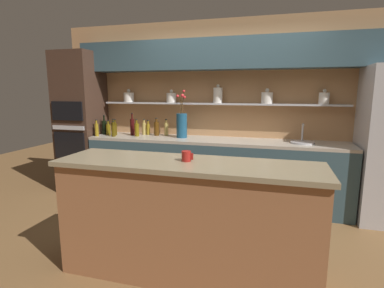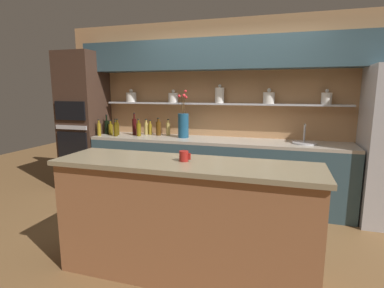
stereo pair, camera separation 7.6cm
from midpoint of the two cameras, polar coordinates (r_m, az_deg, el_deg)
name	(u,v)px [view 1 (the left image)]	position (r m, az deg, el deg)	size (l,w,h in m)	color
ground_plane	(202,244)	(3.33, 1.25, -18.49)	(12.00, 12.00, 0.00)	brown
back_wall_unit	(228,94)	(4.42, 6.35, 9.48)	(5.20, 0.44, 2.60)	tan
back_counter_unit	(213,171)	(4.32, 3.55, -5.14)	(3.63, 0.62, 0.92)	#334C56
island_counter	(187,220)	(2.63, -1.82, -14.22)	(2.21, 0.61, 1.02)	#99603D
oven_tower	(81,123)	(5.09, -20.73, 3.78)	(0.62, 0.64, 2.18)	#3D281E
flower_vase	(182,125)	(4.35, -2.46, 3.73)	(0.15, 0.17, 0.69)	navy
sink_fixture	(303,141)	(4.15, 19.82, 0.46)	(0.30, 0.30, 0.25)	#B7B7BC
bottle_wine_0	(132,127)	(4.70, -11.75, 3.28)	(0.07, 0.07, 0.34)	#380C0C
bottle_spirit_1	(166,129)	(4.59, -5.39, 2.94)	(0.06, 0.06, 0.25)	tan
bottle_spirit_2	(144,128)	(4.73, -9.56, 2.99)	(0.07, 0.07, 0.24)	tan
bottle_oil_3	(97,129)	(4.74, -18.15, 2.68)	(0.05, 0.05, 0.25)	olive
bottle_oil_4	(113,130)	(4.62, -15.20, 2.54)	(0.06, 0.06, 0.23)	#47380A
bottle_oil_5	(148,129)	(4.69, -8.81, 2.86)	(0.06, 0.06, 0.23)	olive
bottle_oil_6	(113,128)	(4.97, -15.22, 3.03)	(0.06, 0.06, 0.23)	#47380A
bottle_oil_7	(115,129)	(4.75, -14.89, 2.85)	(0.06, 0.06, 0.25)	#47380A
bottle_wine_8	(104,127)	(4.90, -16.77, 3.10)	(0.08, 0.08, 0.31)	black
bottle_spirit_9	(156,128)	(4.59, -7.25, 2.99)	(0.07, 0.07, 0.27)	#4C2D0C
bottle_oil_10	(137,129)	(4.57, -10.95, 2.74)	(0.07, 0.07, 0.26)	brown
bottle_oil_11	(108,129)	(4.80, -16.08, 2.72)	(0.07, 0.07, 0.23)	brown
coffee_mug	(186,156)	(2.48, -1.94, -2.33)	(0.10, 0.08, 0.09)	maroon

